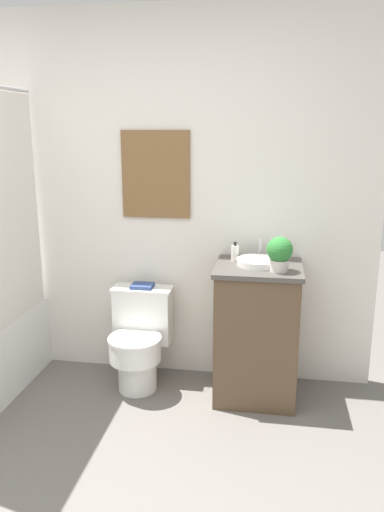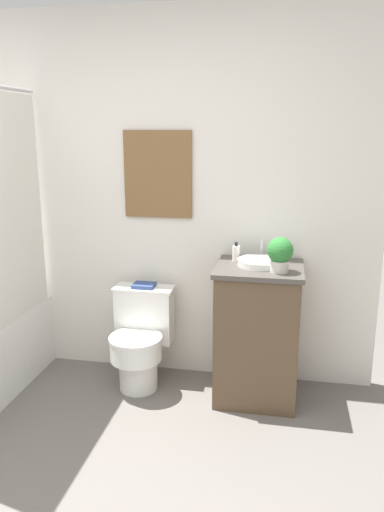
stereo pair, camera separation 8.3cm
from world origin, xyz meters
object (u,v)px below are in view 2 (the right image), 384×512
Objects in this scene: soap_bottle at (236,253)px; book_on_tank at (144,285)px; sink at (260,262)px; toilet at (140,339)px; potted_plant at (280,253)px.

soap_bottle is 0.69m from book_on_tank.
sink is at bearing -26.15° from soap_bottle.
toilet is 5.34× the size of soap_bottle.
book_on_tank is (-0.92, 0.23, -0.33)m from potted_plant.
soap_bottle is at bearing 143.85° from potted_plant.
soap_bottle is (-0.16, 0.08, 0.03)m from sink.
potted_plant reaches higher than book_on_tank.
soap_bottle is 0.85× the size of book_on_tank.
toilet is 4.52× the size of book_on_tank.
sink is at bearing 133.83° from potted_plant.
sink is 1.50× the size of potted_plant.
toilet is 0.36m from book_on_tank.
potted_plant is (0.12, -0.13, 0.09)m from sink.
book_on_tank is at bearing 90.00° from toilet.
book_on_tank is (0.00, 0.12, 0.35)m from toilet.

